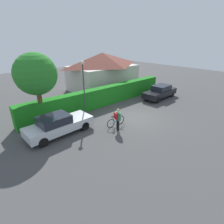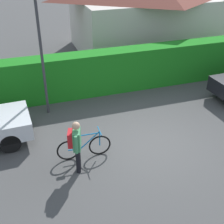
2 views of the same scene
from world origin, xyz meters
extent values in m
plane|color=#454545|center=(0.00, 0.00, 0.00)|extent=(60.00, 60.00, 0.00)
cube|color=#1A761A|center=(0.00, 4.25, 0.90)|extent=(16.18, 0.90, 1.79)
cube|color=beige|center=(3.89, 9.05, 1.50)|extent=(7.94, 5.34, 2.99)
cylinder|color=black|center=(-4.32, 2.56, 0.32)|extent=(0.65, 0.20, 0.64)
cylinder|color=black|center=(-4.26, 1.03, 0.32)|extent=(0.65, 0.20, 0.64)
cylinder|color=black|center=(4.49, 2.40, 0.31)|extent=(0.62, 0.20, 0.61)
torus|color=black|center=(-1.65, 0.01, 0.35)|extent=(0.70, 0.08, 0.69)
torus|color=black|center=(-2.63, 0.06, 0.35)|extent=(0.70, 0.08, 0.69)
cylinder|color=#1972B2|center=(-1.95, 0.03, 0.59)|extent=(0.63, 0.07, 0.55)
cylinder|color=#1972B2|center=(-2.35, 0.05, 0.58)|extent=(0.23, 0.05, 0.51)
cylinder|color=#1972B2|center=(-2.07, 0.03, 0.81)|extent=(0.75, 0.07, 0.04)
cylinder|color=#1972B2|center=(-2.44, 0.05, 0.34)|extent=(0.38, 0.05, 0.05)
cylinder|color=#1972B2|center=(-1.65, 0.01, 0.60)|extent=(0.04, 0.04, 0.50)
cube|color=black|center=(-2.45, 0.05, 0.86)|extent=(0.22, 0.11, 0.06)
cylinder|color=#1972B2|center=(-1.65, 0.01, 0.88)|extent=(0.05, 0.50, 0.03)
cylinder|color=black|center=(-2.42, -0.43, 0.41)|extent=(0.13, 0.13, 0.81)
cylinder|color=black|center=(-2.47, -0.59, 0.41)|extent=(0.13, 0.13, 0.81)
cube|color=#3F8C59|center=(-2.45, -0.51, 1.10)|extent=(0.33, 0.51, 0.58)
sphere|color=tan|center=(-2.45, -0.51, 1.53)|extent=(0.22, 0.22, 0.22)
cylinder|color=#3F8C59|center=(-2.37, -0.24, 1.12)|extent=(0.09, 0.09, 0.55)
cylinder|color=#3F8C59|center=(-2.53, -0.79, 1.12)|extent=(0.09, 0.09, 0.55)
cube|color=red|center=(-2.60, -0.47, 1.13)|extent=(0.26, 0.41, 0.44)
cylinder|color=#38383D|center=(-2.79, 3.17, 2.18)|extent=(0.10, 0.10, 4.35)
camera|label=1|loc=(-10.38, -8.79, 6.21)|focal=28.36mm
camera|label=2|loc=(-3.74, -7.43, 6.00)|focal=49.54mm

